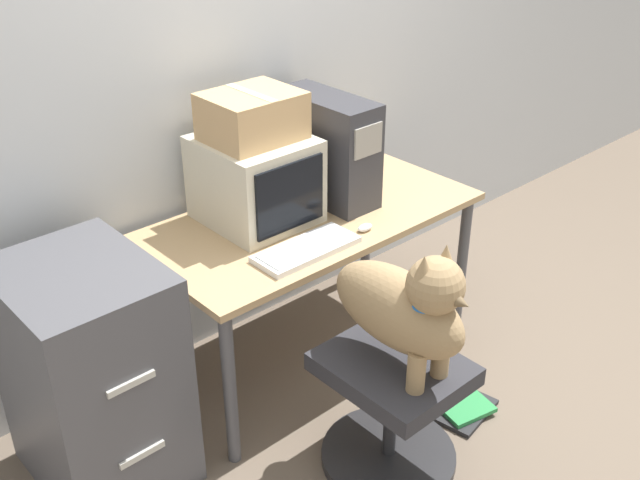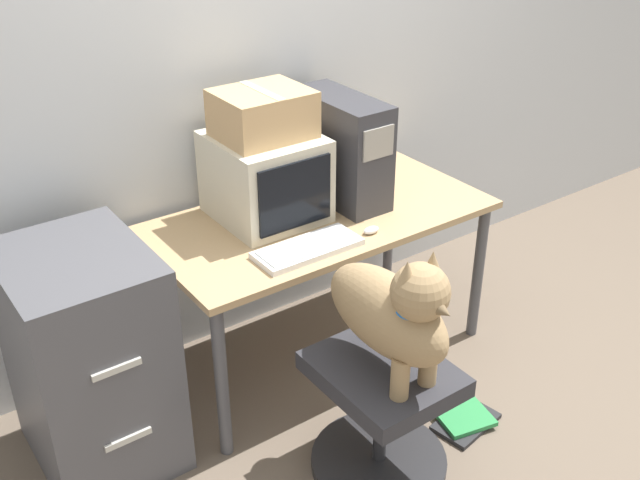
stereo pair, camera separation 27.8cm
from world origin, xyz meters
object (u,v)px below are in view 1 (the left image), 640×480
object	(u,v)px
book_stack_floor	(465,408)
keyboard	(306,249)
crt_monitor	(256,180)
cardboard_box	(252,116)
pc_tower	(327,148)
filing_cabinet	(93,376)
office_chair	(391,407)
dog	(406,306)

from	to	relation	value
book_stack_floor	keyboard	bearing A→B (deg)	129.00
crt_monitor	cardboard_box	bearing A→B (deg)	90.00
pc_tower	filing_cabinet	size ratio (longest dim) A/B	0.56
office_chair	book_stack_floor	world-z (taller)	office_chair
pc_tower	office_chair	size ratio (longest dim) A/B	0.95
crt_monitor	filing_cabinet	bearing A→B (deg)	-170.35
filing_cabinet	cardboard_box	distance (m)	1.13
dog	cardboard_box	bearing A→B (deg)	86.83
keyboard	cardboard_box	world-z (taller)	cardboard_box
crt_monitor	pc_tower	world-z (taller)	pc_tower
office_chair	keyboard	bearing A→B (deg)	88.31
pc_tower	book_stack_floor	xyz separation A→B (m)	(0.02, -0.83, -0.92)
keyboard	office_chair	size ratio (longest dim) A/B	0.82
pc_tower	keyboard	world-z (taller)	pc_tower
crt_monitor	filing_cabinet	xyz separation A→B (m)	(-0.86, -0.15, -0.45)
office_chair	cardboard_box	world-z (taller)	cardboard_box
pc_tower	dog	distance (m)	0.95
book_stack_floor	cardboard_box	bearing A→B (deg)	113.80
cardboard_box	dog	bearing A→B (deg)	-93.17
cardboard_box	pc_tower	bearing A→B (deg)	-6.27
crt_monitor	pc_tower	size ratio (longest dim) A/B	0.90
pc_tower	keyboard	distance (m)	0.55
keyboard	dog	distance (m)	0.52
filing_cabinet	book_stack_floor	world-z (taller)	filing_cabinet
cardboard_box	filing_cabinet	bearing A→B (deg)	-170.10
office_chair	cardboard_box	xyz separation A→B (m)	(0.05, 0.84, 0.89)
dog	book_stack_floor	world-z (taller)	dog
crt_monitor	filing_cabinet	size ratio (longest dim) A/B	0.51
cardboard_box	office_chair	bearing A→B (deg)	-93.31
pc_tower	office_chair	xyz separation A→B (m)	(-0.41, -0.80, -0.68)
dog	office_chair	bearing A→B (deg)	90.00
crt_monitor	keyboard	size ratio (longest dim) A/B	1.04
cardboard_box	keyboard	bearing A→B (deg)	-95.54
pc_tower	filing_cabinet	world-z (taller)	pc_tower
crt_monitor	book_stack_floor	bearing A→B (deg)	-66.11
filing_cabinet	cardboard_box	size ratio (longest dim) A/B	2.47
keyboard	dog	xyz separation A→B (m)	(-0.01, -0.52, 0.01)
pc_tower	cardboard_box	distance (m)	0.42
pc_tower	book_stack_floor	world-z (taller)	pc_tower
dog	book_stack_floor	xyz separation A→B (m)	(0.43, 0.01, -0.71)
filing_cabinet	book_stack_floor	size ratio (longest dim) A/B	2.97
dog	keyboard	bearing A→B (deg)	88.43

